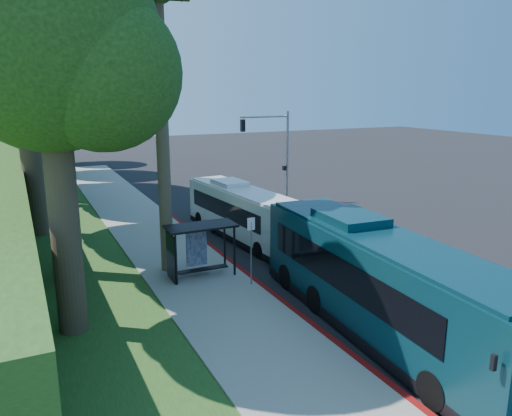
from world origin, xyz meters
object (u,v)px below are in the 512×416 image
white_bus (244,213)px  bus_shelter (195,241)px  pickup (239,196)px  teal_bus (380,281)px

white_bus → bus_shelter: bearing=-138.6°
pickup → teal_bus: bearing=-110.4°
pickup → bus_shelter: bearing=-132.3°
white_bus → teal_bus: teal_bus is taller
white_bus → pickup: white_bus is taller
bus_shelter → pickup: bearing=58.3°
bus_shelter → pickup: 14.77m
bus_shelter → teal_bus: bearing=-62.2°
pickup → white_bus: bearing=-122.5°
teal_bus → pickup: (3.57, 20.47, -1.16)m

